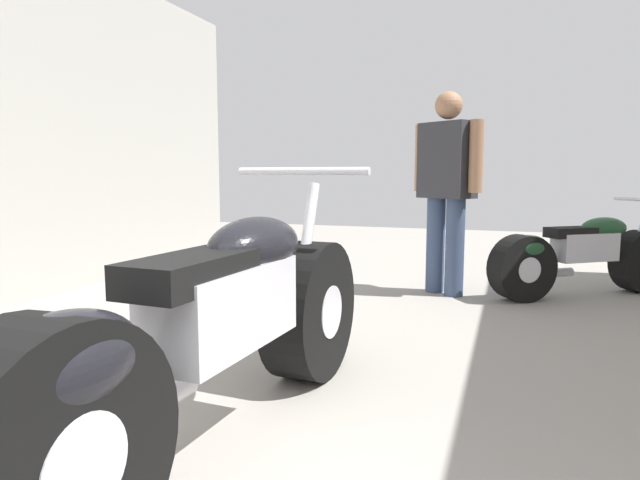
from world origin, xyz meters
name	(u,v)px	position (x,y,z in m)	size (l,w,h in m)	color
ground_plane	(344,348)	(0.00, 3.06, 0.00)	(14.68, 14.68, 0.00)	gray
motorcycle_maroon_cruiser	(217,337)	(-0.08, 1.74, 0.44)	(0.67, 2.25, 1.05)	black
motorcycle_black_naked	(581,256)	(1.46, 5.02, 0.34)	(1.52, 1.19, 0.82)	black
mechanic_in_blue	(447,181)	(0.38, 4.75, 0.96)	(0.63, 0.45, 1.69)	#384766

